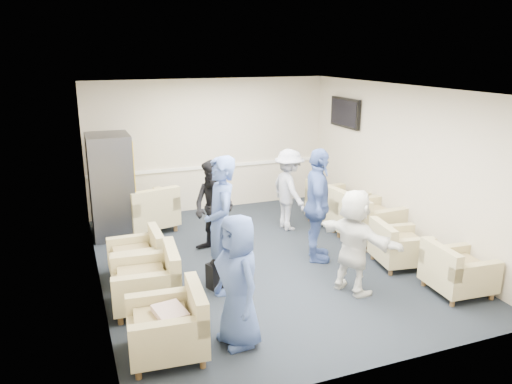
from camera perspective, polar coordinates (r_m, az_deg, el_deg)
name	(u,v)px	position (r m, az deg, el deg)	size (l,w,h in m)	color
floor	(264,261)	(8.03, 0.95, -7.89)	(6.00, 6.00, 0.00)	black
ceiling	(265,89)	(7.36, 1.04, 11.71)	(6.00, 6.00, 0.00)	silver
back_wall	(210,145)	(10.36, -5.25, 5.34)	(5.00, 0.02, 2.70)	beige
front_wall	(379,250)	(5.07, 13.87, -6.49)	(5.00, 0.02, 2.70)	beige
left_wall	(93,196)	(7.07, -18.15, -0.40)	(0.02, 6.00, 2.70)	beige
right_wall	(401,166)	(8.81, 16.28, 2.88)	(0.02, 6.00, 2.70)	beige
chair_rail	(211,167)	(10.43, -5.16, 2.89)	(4.98, 0.04, 0.06)	white
tv	(345,113)	(10.12, 10.15, 8.91)	(0.10, 1.00, 0.58)	black
armchair_left_near	(172,328)	(5.70, -9.62, -15.05)	(0.88, 0.88, 0.66)	tan
armchair_left_mid	(150,283)	(6.70, -12.00, -10.14)	(0.91, 0.91, 0.67)	tan
armchair_left_far	(140,258)	(7.58, -13.17, -7.36)	(0.75, 0.75, 0.60)	tan
armchair_right_near	(455,272)	(7.44, 21.81, -8.54)	(0.82, 0.82, 0.62)	tan
armchair_right_midnear	(397,247)	(8.07, 15.86, -6.10)	(0.86, 0.86, 0.60)	tan
armchair_right_midfar	(367,222)	(8.89, 12.59, -3.32)	(0.98, 0.98, 0.74)	tan
armchair_right_far	(335,206)	(9.69, 8.98, -1.59)	(1.03, 1.03, 0.72)	tan
armchair_corner	(149,212)	(9.43, -12.10, -2.20)	(1.10, 1.10, 0.73)	tan
vending_machine	(111,186)	(9.21, -16.19, 0.70)	(0.75, 0.87, 1.84)	#4E4E55
backpack	(216,272)	(7.13, -4.54, -9.13)	(0.31, 0.26, 0.44)	black
pillow	(170,314)	(5.62, -9.79, -13.59)	(0.40, 0.30, 0.12)	beige
person_front_left	(238,281)	(5.63, -2.07, -10.12)	(0.75, 0.49, 1.54)	#405799
person_mid_left	(221,225)	(6.77, -4.00, -3.83)	(0.70, 0.46, 1.91)	#405799
person_back_left	(214,208)	(8.08, -4.78, -1.87)	(0.76, 0.59, 1.56)	black
person_back_right	(289,190)	(9.21, 3.79, 0.25)	(0.98, 0.56, 1.52)	white
person_mid_right	(317,206)	(7.83, 7.03, -1.56)	(1.06, 0.44, 1.81)	#405799
person_front_right	(354,242)	(6.93, 11.14, -5.57)	(1.37, 0.44, 1.47)	white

